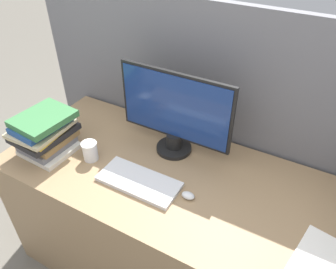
# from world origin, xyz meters

# --- Properties ---
(cubicle_panel_rear) EXTENTS (2.07, 0.04, 1.47)m
(cubicle_panel_rear) POSITION_xyz_m (0.00, 0.78, 0.73)
(cubicle_panel_rear) COLOR slate
(cubicle_panel_rear) RESTS_ON ground_plane
(desk) EXTENTS (1.67, 0.74, 0.78)m
(desk) POSITION_xyz_m (0.00, 0.37, 0.39)
(desk) COLOR #937551
(desk) RESTS_ON ground_plane
(monitor) EXTENTS (0.58, 0.18, 0.43)m
(monitor) POSITION_xyz_m (-0.08, 0.55, 0.99)
(monitor) COLOR black
(monitor) RESTS_ON desk
(keyboard) EXTENTS (0.38, 0.17, 0.02)m
(keyboard) POSITION_xyz_m (-0.11, 0.26, 0.79)
(keyboard) COLOR silver
(keyboard) RESTS_ON desk
(mouse) EXTENTS (0.06, 0.04, 0.03)m
(mouse) POSITION_xyz_m (0.13, 0.29, 0.79)
(mouse) COLOR silver
(mouse) RESTS_ON desk
(coffee_cup) EXTENTS (0.08, 0.08, 0.10)m
(coffee_cup) POSITION_xyz_m (-0.41, 0.28, 0.83)
(coffee_cup) COLOR white
(coffee_cup) RESTS_ON desk
(book_stack) EXTENTS (0.26, 0.30, 0.21)m
(book_stack) POSITION_xyz_m (-0.64, 0.23, 0.88)
(book_stack) COLOR silver
(book_stack) RESTS_ON desk
(paper_pile) EXTENTS (0.22, 0.28, 0.01)m
(paper_pile) POSITION_xyz_m (0.68, 0.25, 0.78)
(paper_pile) COLOR white
(paper_pile) RESTS_ON desk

